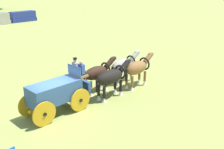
% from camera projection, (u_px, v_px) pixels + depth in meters
% --- Properties ---
extents(ground_plane, '(220.00, 220.00, 0.00)m').
position_uv_depth(ground_plane, '(56.00, 113.00, 15.12)').
color(ground_plane, olive).
extents(show_wagon, '(5.94, 1.68, 2.88)m').
position_uv_depth(show_wagon, '(57.00, 92.00, 14.80)').
color(show_wagon, '#2D4C7A').
rests_on(show_wagon, ground).
extents(draft_horse_rear_near, '(3.01, 0.90, 2.17)m').
position_uv_depth(draft_horse_rear_near, '(98.00, 73.00, 17.68)').
color(draft_horse_rear_near, '#331E14').
rests_on(draft_horse_rear_near, ground).
extents(draft_horse_rear_off, '(3.19, 0.94, 2.23)m').
position_uv_depth(draft_horse_rear_off, '(111.00, 77.00, 16.80)').
color(draft_horse_rear_off, black).
rests_on(draft_horse_rear_off, ground).
extents(draft_horse_lead_near, '(3.11, 0.88, 2.14)m').
position_uv_depth(draft_horse_lead_near, '(124.00, 65.00, 19.44)').
color(draft_horse_lead_near, '#9E998E').
rests_on(draft_horse_lead_near, ground).
extents(draft_horse_lead_off, '(3.06, 0.95, 2.23)m').
position_uv_depth(draft_horse_lead_off, '(137.00, 68.00, 18.55)').
color(draft_horse_lead_off, brown).
rests_on(draft_horse_lead_off, ground).
extents(parked_vehicle_f, '(4.92, 1.94, 1.84)m').
position_uv_depth(parked_vehicle_f, '(23.00, 17.00, 48.52)').
color(parked_vehicle_f, navy).
rests_on(parked_vehicle_f, ground).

